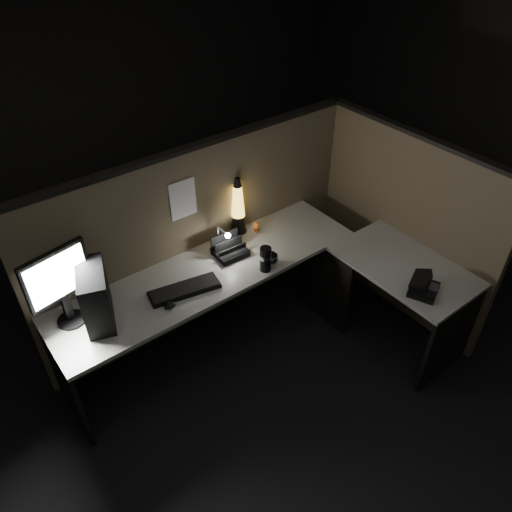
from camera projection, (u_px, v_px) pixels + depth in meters
floor at (277, 380)px, 3.67m from camera, size 6.00×6.00×0.00m
room_shell at (285, 190)px, 2.66m from camera, size 6.00×6.00×6.00m
partition_back at (202, 239)px, 3.78m from camera, size 2.66×0.06×1.50m
partition_right at (402, 227)px, 3.90m from camera, size 0.06×1.66×1.50m
desk at (276, 294)px, 3.55m from camera, size 2.60×1.60×0.73m
pc_tower at (95, 296)px, 3.03m from camera, size 0.27×0.40×0.38m
monitor at (59, 281)px, 2.94m from camera, size 0.41×0.18×0.53m
keyboard at (184, 290)px, 3.35m from camera, size 0.50×0.25×0.02m
mouse at (170, 305)px, 3.22m from camera, size 0.09×0.07×0.03m
clip_lamp at (223, 239)px, 3.60m from camera, size 0.04×0.17×0.22m
organizer at (229, 249)px, 3.65m from camera, size 0.24×0.21×0.17m
lava_lamp at (238, 210)px, 3.78m from camera, size 0.13×0.13×0.47m
travel_mug at (266, 259)px, 3.47m from camera, size 0.08×0.08×0.19m
steel_mug at (271, 260)px, 3.54m from camera, size 0.12×0.12×0.09m
figurine at (256, 225)px, 3.87m from camera, size 0.06×0.06×0.06m
pinned_paper at (183, 199)px, 3.43m from camera, size 0.20×0.00×0.29m
desk_phone at (422, 286)px, 3.32m from camera, size 0.26×0.25×0.12m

